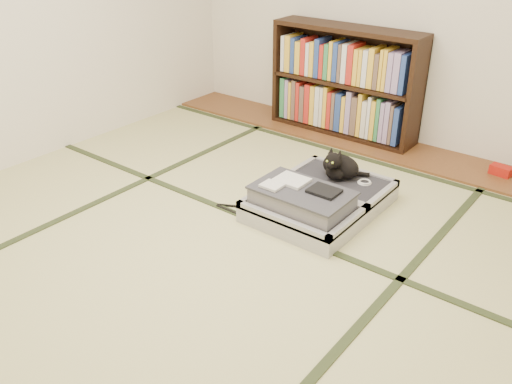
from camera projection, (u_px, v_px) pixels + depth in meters
The scene contains 9 objects.
floor at pixel (213, 249), 3.18m from camera, with size 4.50×4.50×0.00m, color #C7C485.
wood_strip at pixel (371, 144), 4.57m from camera, with size 4.00×0.50×0.02m, color brown.
red_item at pixel (501, 170), 4.01m from camera, with size 0.15×0.09×0.07m, color #AE170D.
tatami_borders at pixel (264, 215), 3.53m from camera, with size 4.00×4.50×0.01m.
bookcase at pixel (345, 84), 4.60m from camera, with size 1.31×0.30×0.92m.
suitcase at pixel (317, 200), 3.52m from camera, with size 0.68×0.91×0.27m.
cat at pixel (339, 166), 3.67m from camera, with size 0.30×0.31×0.25m.
cable_coil at pixel (365, 182), 3.64m from camera, with size 0.09×0.09×0.02m.
hanger at pixel (241, 212), 3.55m from camera, with size 0.38×0.17×0.01m.
Camera 1 is at (1.84, -1.94, 1.78)m, focal length 38.00 mm.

